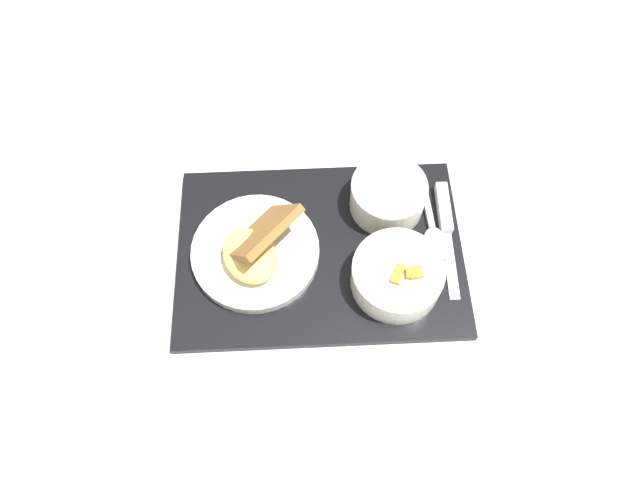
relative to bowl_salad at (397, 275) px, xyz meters
name	(u,v)px	position (x,y,z in m)	size (l,w,h in m)	color
ground_plane	(320,253)	(0.11, -0.05, -0.04)	(4.00, 4.00, 0.00)	silver
serving_tray	(320,251)	(0.11, -0.05, -0.03)	(0.45, 0.33, 0.01)	black
bowl_salad	(397,275)	(0.00, 0.00, 0.00)	(0.13, 0.13, 0.06)	silver
bowl_soup	(388,194)	(0.01, -0.13, 0.01)	(0.11, 0.11, 0.06)	silver
plate_main	(255,250)	(0.20, -0.03, -0.01)	(0.19, 0.19, 0.09)	silver
knife	(445,217)	(-0.07, -0.11, -0.02)	(0.03, 0.19, 0.02)	silver
spoon	(434,235)	(-0.06, -0.08, -0.02)	(0.04, 0.14, 0.01)	silver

